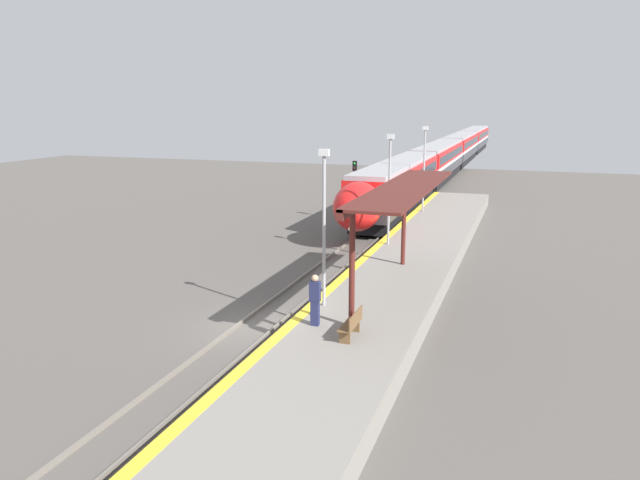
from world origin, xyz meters
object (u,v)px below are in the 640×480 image
Objects in this scene: railway_signal at (355,185)px; platform_bench at (352,324)px; lamppost_mid at (389,183)px; lamppost_far at (424,163)px; lamppost_near at (324,219)px; person_waiting at (315,299)px; train at (449,154)px.

platform_bench is at bearing -74.41° from railway_signal.
lamppost_mid is 1.00× the size of lamppost_far.
platform_bench is 0.25× the size of lamppost_far.
lamppost_far is at bearing 90.00° from lamppost_mid.
lamppost_near is 21.57m from lamppost_far.
person_waiting is at bearing -88.30° from lamppost_mid.
train is at bearing 92.82° from person_waiting.
platform_bench is at bearing -85.56° from lamppost_far.
train is 53.74m from lamppost_near.
person_waiting reaches higher than platform_bench.
train is 47.48× the size of person_waiting.
railway_signal is at bearing 102.48° from person_waiting.
person_waiting is 0.31× the size of lamppost_near.
train is at bearing 94.31° from platform_bench.
lamppost_near reaches higher than train.
lamppost_far reaches higher than train.
railway_signal is 21.27m from lamppost_near.
person_waiting is (-1.51, 0.70, 0.47)m from platform_bench.
platform_bench is at bearing -82.07° from lamppost_mid.
train is at bearing 94.22° from lamppost_far.
lamppost_near is 10.79m from lamppost_mid.
railway_signal is 0.74× the size of lamppost_near.
lamppost_near is 1.00× the size of lamppost_far.
platform_bench is 1.73m from person_waiting.
lamppost_near reaches higher than railway_signal.
train is 19.75× the size of railway_signal.
train is 14.61× the size of lamppost_mid.
train is 57.55× the size of platform_bench.
platform_bench is 0.25× the size of lamppost_near.
train reaches higher than platform_bench.
person_waiting is at bearing -77.52° from railway_signal.
lamppost_near is at bearing 124.03° from platform_bench.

